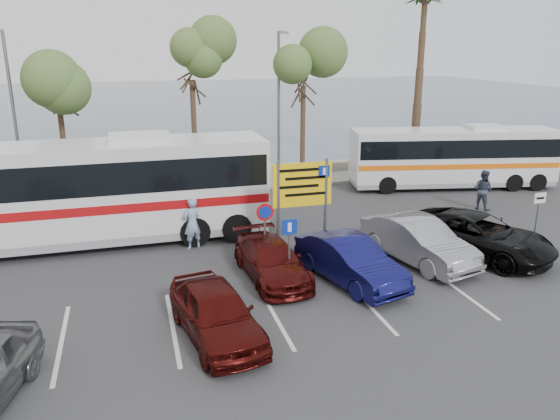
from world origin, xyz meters
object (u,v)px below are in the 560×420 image
object	(u,v)px
car_blue	(350,261)
pedestrian_far	(483,190)
car_silver_b	(418,241)
car_maroon	(272,260)
street_lamp_left	(13,109)
car_red	(216,312)
suv_black	(476,235)
street_lamp_right	(279,101)
direction_sign	(302,192)
coach_bus_left	(89,196)
pedestrian_near	(192,223)
coach_bus_right	(452,159)

from	to	relation	value
car_blue	pedestrian_far	xyz separation A→B (m)	(9.20, 5.97, 0.21)
car_silver_b	car_maroon	bearing A→B (deg)	166.61
street_lamp_left	car_silver_b	world-z (taller)	street_lamp_left
car_red	suv_black	world-z (taller)	suv_black
street_lamp_left	car_silver_b	xyz separation A→B (m)	(14.82, -12.02, -3.81)
street_lamp_right	suv_black	xyz separation A→B (m)	(4.22, -12.02, -3.82)
direction_sign	suv_black	distance (m)	6.65
pedestrian_far	street_lamp_right	bearing A→B (deg)	19.11
car_red	suv_black	size ratio (longest dim) A/B	0.77
car_blue	pedestrian_far	bearing A→B (deg)	17.82
coach_bus_left	pedestrian_near	size ratio (longest dim) A/B	6.79
coach_bus_right	car_silver_b	size ratio (longest dim) A/B	2.32
car_blue	car_maroon	distance (m)	2.59
street_lamp_left	car_maroon	distance (m)	15.77
car_maroon	coach_bus_left	bearing A→B (deg)	135.94
car_red	pedestrian_far	size ratio (longest dim) A/B	2.26
car_blue	coach_bus_right	bearing A→B (deg)	29.59
street_lamp_left	coach_bus_right	world-z (taller)	street_lamp_left
car_silver_b	street_lamp_left	bearing A→B (deg)	127.57
street_lamp_right	car_silver_b	size ratio (longest dim) A/B	1.68
car_maroon	pedestrian_near	size ratio (longest dim) A/B	2.17
suv_black	coach_bus_right	bearing A→B (deg)	33.62
coach_bus_left	car_red	xyz separation A→B (m)	(3.50, -8.33, -1.23)
coach_bus_left	car_blue	bearing A→B (deg)	-35.70
pedestrian_near	pedestrian_far	xyz separation A→B (m)	(13.79, 1.50, -0.05)
car_silver_b	suv_black	bearing A→B (deg)	-13.39
street_lamp_right	coach_bus_right	size ratio (longest dim) A/B	0.72
coach_bus_right	pedestrian_near	xyz separation A→B (m)	(-14.65, -5.50, -0.57)
street_lamp_left	direction_sign	xyz separation A→B (m)	(11.00, -10.32, -2.17)
car_maroon	pedestrian_far	xyz separation A→B (m)	(11.60, 5.00, 0.32)
coach_bus_left	suv_black	size ratio (longest dim) A/B	2.44
coach_bus_left	coach_bus_right	world-z (taller)	coach_bus_left
suv_black	car_blue	bearing A→B (deg)	160.98
coach_bus_left	direction_sign	bearing A→B (deg)	-23.76
coach_bus_left	car_silver_b	world-z (taller)	coach_bus_left
coach_bus_left	suv_black	xyz separation A→B (m)	(13.72, -5.00, -1.19)
coach_bus_left	car_red	size ratio (longest dim) A/B	3.18
coach_bus_left	pedestrian_far	world-z (taller)	coach_bus_left
street_lamp_left	coach_bus_left	distance (m)	8.27
street_lamp_left	car_blue	distance (m)	17.97
coach_bus_right	car_red	distance (m)	19.33
direction_sign	pedestrian_far	size ratio (longest dim) A/B	1.90
coach_bus_right	car_red	bearing A→B (deg)	-140.31
pedestrian_near	street_lamp_right	bearing A→B (deg)	-145.31
coach_bus_right	car_blue	size ratio (longest dim) A/B	2.49
coach_bus_left	car_maroon	size ratio (longest dim) A/B	3.13
suv_black	pedestrian_near	distance (m)	10.61
coach_bus_left	car_red	world-z (taller)	coach_bus_left
suv_black	street_lamp_left	bearing A→B (deg)	115.98
street_lamp_right	car_maroon	world-z (taller)	street_lamp_right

